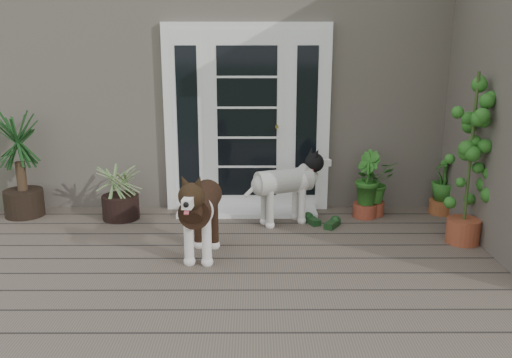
{
  "coord_description": "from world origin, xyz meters",
  "views": [
    {
      "loc": [
        -0.12,
        -3.6,
        2.07
      ],
      "look_at": [
        -0.1,
        1.75,
        0.7
      ],
      "focal_mm": 37.97,
      "sensor_mm": 36.0,
      "label": 1
    }
  ],
  "objects": [
    {
      "name": "deck",
      "position": [
        0.0,
        0.4,
        0.06
      ],
      "size": [
        6.2,
        4.6,
        0.12
      ],
      "primitive_type": "cube",
      "color": "#6B5B4C",
      "rests_on": "ground"
    },
    {
      "name": "house_main",
      "position": [
        0.0,
        4.65,
        1.55
      ],
      "size": [
        7.4,
        4.0,
        3.1
      ],
      "primitive_type": "cube",
      "color": "#665E54",
      "rests_on": "ground"
    },
    {
      "name": "door_unit",
      "position": [
        -0.2,
        2.6,
        1.19
      ],
      "size": [
        1.9,
        0.14,
        2.15
      ],
      "primitive_type": "cube",
      "color": "white",
      "rests_on": "deck"
    },
    {
      "name": "door_step",
      "position": [
        -0.2,
        2.4,
        0.14
      ],
      "size": [
        1.6,
        0.4,
        0.05
      ],
      "primitive_type": "cube",
      "color": "white",
      "rests_on": "deck"
    },
    {
      "name": "brindle_dog",
      "position": [
        -0.6,
        1.11,
        0.5
      ],
      "size": [
        0.47,
        0.94,
        0.75
      ],
      "primitive_type": null,
      "rotation": [
        0.0,
        0.0,
        3.04
      ],
      "color": "#311C11",
      "rests_on": "deck"
    },
    {
      "name": "white_dog",
      "position": [
        0.2,
        2.05,
        0.47
      ],
      "size": [
        0.91,
        0.67,
        0.7
      ],
      "primitive_type": null,
      "rotation": [
        0.0,
        0.0,
        -1.16
      ],
      "color": "white",
      "rests_on": "deck"
    },
    {
      "name": "spider_plant",
      "position": [
        -1.62,
        2.22,
        0.48
      ],
      "size": [
        0.79,
        0.79,
        0.73
      ],
      "primitive_type": null,
      "rotation": [
        0.0,
        0.0,
        0.18
      ],
      "color": "#97A968",
      "rests_on": "deck"
    },
    {
      "name": "yucca",
      "position": [
        -2.75,
        2.33,
        0.72
      ],
      "size": [
        1.07,
        1.07,
        1.2
      ],
      "primitive_type": null,
      "rotation": [
        0.0,
        0.0,
        -0.37
      ],
      "color": "black",
      "rests_on": "deck"
    },
    {
      "name": "herb_a",
      "position": [
        1.25,
        2.34,
        0.4
      ],
      "size": [
        0.58,
        0.58,
        0.55
      ],
      "primitive_type": "imported",
      "rotation": [
        0.0,
        0.0,
        0.48
      ],
      "color": "#1F4E16",
      "rests_on": "deck"
    },
    {
      "name": "herb_b",
      "position": [
        1.14,
        2.27,
        0.39
      ],
      "size": [
        0.4,
        0.4,
        0.55
      ],
      "primitive_type": "imported",
      "rotation": [
        0.0,
        0.0,
        1.68
      ],
      "color": "#1E5D1A",
      "rests_on": "deck"
    },
    {
      "name": "herb_c",
      "position": [
        2.07,
        2.4,
        0.39
      ],
      "size": [
        0.44,
        0.44,
        0.54
      ],
      "primitive_type": "imported",
      "rotation": [
        0.0,
        0.0,
        4.35
      ],
      "color": "#24601B",
      "rests_on": "deck"
    },
    {
      "name": "sapling",
      "position": [
        1.95,
        1.46,
        0.99
      ],
      "size": [
        0.56,
        0.56,
        1.74
      ],
      "primitive_type": null,
      "rotation": [
        0.0,
        0.0,
        0.09
      ],
      "color": "#28611B",
      "rests_on": "deck"
    },
    {
      "name": "clog_left",
      "position": [
        0.52,
        2.05,
        0.16
      ],
      "size": [
        0.23,
        0.31,
        0.08
      ],
      "primitive_type": null,
      "rotation": [
        0.0,
        0.0,
        0.4
      ],
      "color": "#163817",
      "rests_on": "deck"
    },
    {
      "name": "clog_right",
      "position": [
        0.72,
        1.92,
        0.16
      ],
      "size": [
        0.26,
        0.31,
        0.09
      ],
      "primitive_type": null,
      "rotation": [
        0.0,
        0.0,
        -0.53
      ],
      "color": "#153515",
      "rests_on": "deck"
    }
  ]
}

